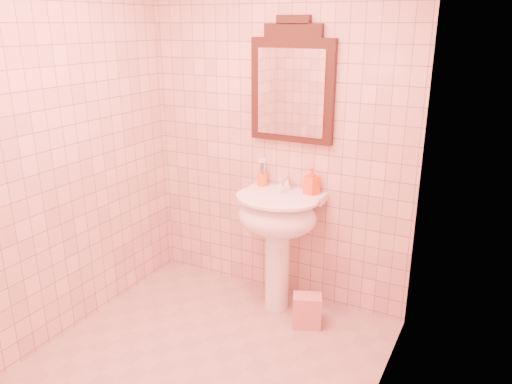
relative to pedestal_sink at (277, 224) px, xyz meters
The scene contains 8 objects.
floor 1.10m from the pedestal_sink, 97.85° to the right, with size 2.20×2.20×0.00m, color tan.
back_wall 0.64m from the pedestal_sink, 117.71° to the left, with size 2.00×0.02×2.50m, color beige.
pedestal_sink is the anchor object (origin of this frame).
faucet 0.29m from the pedestal_sink, 90.00° to the left, with size 0.04×0.16×0.11m.
mirror 0.95m from the pedestal_sink, 90.00° to the left, with size 0.59×0.06×0.83m.
toothbrush_cup 0.36m from the pedestal_sink, 141.07° to the left, with size 0.08×0.08×0.18m.
soap_dispenser 0.38m from the pedestal_sink, 38.69° to the left, with size 0.09×0.09×0.19m, color #FB4615.
towel 0.63m from the pedestal_sink, 23.12° to the right, with size 0.19×0.13×0.23m, color tan.
Camera 1 is at (1.47, -2.04, 1.98)m, focal length 35.00 mm.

